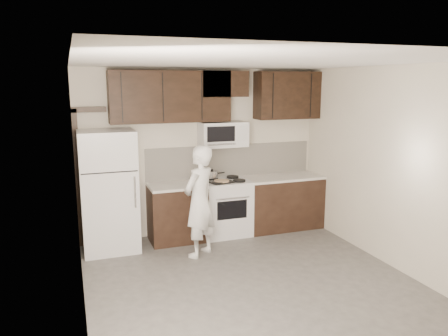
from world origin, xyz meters
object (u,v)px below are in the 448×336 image
stove (226,207)px  microwave (223,134)px  refrigerator (109,191)px  person (200,201)px

stove → microwave: size_ratio=1.24×
microwave → refrigerator: 2.00m
stove → microwave: microwave is taller
refrigerator → person: (1.19, -0.67, -0.09)m
refrigerator → person: bearing=-29.5°
refrigerator → person: refrigerator is taller
stove → person: (-0.66, -0.72, 0.35)m
stove → refrigerator: 1.90m
stove → person: bearing=-132.2°
stove → refrigerator: refrigerator is taller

